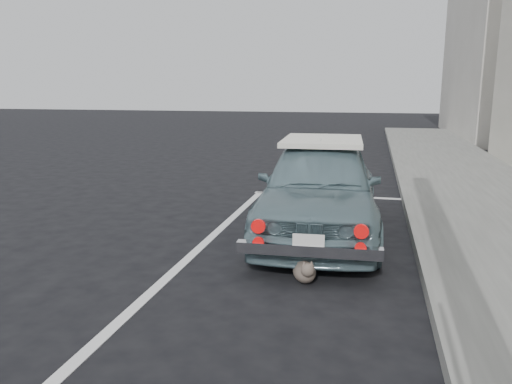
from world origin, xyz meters
TOP-DOWN VIEW (x-y plane):
  - ground at (0.00, 0.00)m, footprint 80.00×80.00m
  - building_far at (6.35, 20.00)m, footprint 3.50×10.00m
  - pline_front at (0.50, 6.50)m, footprint 3.00×0.12m
  - pline_side at (-0.90, 3.00)m, footprint 0.12×7.00m
  - retro_coupe at (0.53, 3.96)m, footprint 1.79×4.07m
  - cat at (0.58, 2.06)m, footprint 0.35×0.54m

SIDE VIEW (x-z plane):
  - ground at x=0.00m, z-range 0.00..0.00m
  - pline_front at x=0.50m, z-range 0.00..0.01m
  - pline_side at x=-0.90m, z-range 0.00..0.01m
  - cat at x=0.58m, z-range -0.01..0.28m
  - retro_coupe at x=0.53m, z-range 0.01..1.37m
  - building_far at x=6.35m, z-range 0.00..8.00m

